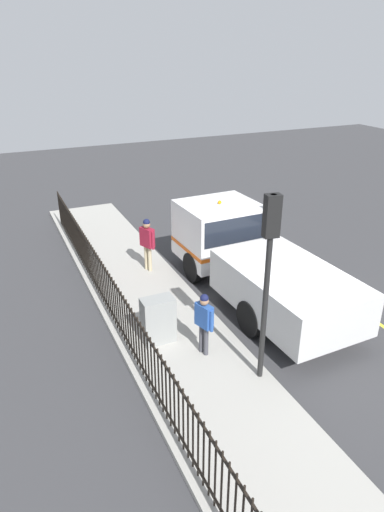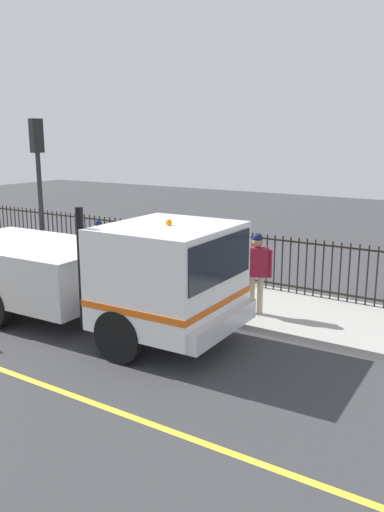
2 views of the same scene
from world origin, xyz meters
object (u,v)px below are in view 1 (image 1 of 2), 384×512
(pedestrian_distant, at_px, (204,318))
(utility_cabinet, at_px, (158,320))
(worker_standing, at_px, (147,239))
(traffic_light_near, at_px, (269,254))
(traffic_cone, at_px, (326,288))
(work_truck, at_px, (245,253))

(pedestrian_distant, bearing_deg, utility_cabinet, -155.73)
(worker_standing, relative_size, pedestrian_distant, 1.11)
(pedestrian_distant, height_order, traffic_light_near, traffic_light_near)
(traffic_light_near, distance_m, traffic_cone, 5.21)
(traffic_light_near, height_order, utility_cabinet, traffic_light_near)
(worker_standing, xyz_separation_m, utility_cabinet, (1.09, 3.87, -0.49))
(worker_standing, xyz_separation_m, traffic_light_near, (-0.49, 6.05, 1.88))
(pedestrian_distant, height_order, utility_cabinet, pedestrian_distant)
(traffic_light_near, relative_size, traffic_cone, 6.37)
(work_truck, bearing_deg, worker_standing, 132.23)
(worker_standing, bearing_deg, work_truck, 22.63)
(work_truck, relative_size, traffic_light_near, 1.67)
(traffic_light_near, relative_size, utility_cabinet, 3.53)
(utility_cabinet, relative_size, traffic_cone, 1.81)
(pedestrian_distant, distance_m, utility_cabinet, 1.28)
(worker_standing, xyz_separation_m, traffic_cone, (-4.23, 3.71, -0.89))
(worker_standing, distance_m, traffic_cone, 5.70)
(worker_standing, distance_m, utility_cabinet, 4.05)
(pedestrian_distant, xyz_separation_m, traffic_cone, (-4.52, -1.08, -0.78))
(work_truck, distance_m, worker_standing, 3.24)
(traffic_cone, bearing_deg, traffic_light_near, 32.07)
(worker_standing, relative_size, traffic_cone, 2.69)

